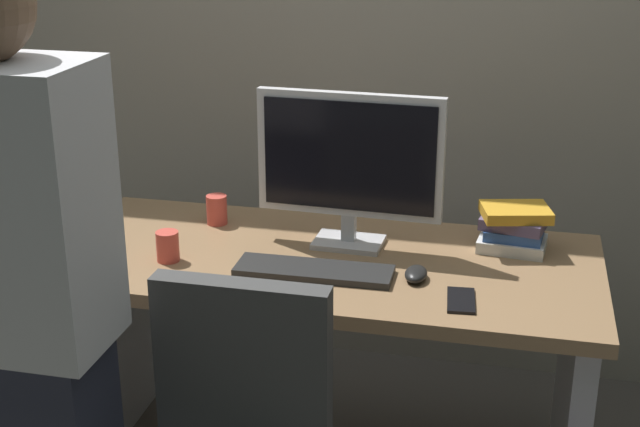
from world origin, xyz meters
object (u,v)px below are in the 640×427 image
Objects in this scene: person_at_desk at (19,343)px; mouse at (416,274)px; cup_by_monitor at (217,210)px; desk at (324,326)px; keyboard at (313,271)px; monitor at (349,162)px; cell_phone at (461,300)px; cup_near_keyboard at (168,246)px; book_stack at (514,228)px.

person_at_desk is 1.04m from mouse.
person_at_desk is 1.01m from cup_by_monitor.
keyboard reaches higher than desk.
cup_by_monitor is at bearing 169.27° from monitor.
person_at_desk is at bearing -94.44° from cup_by_monitor.
cell_phone is (0.35, -0.31, -0.25)m from monitor.
monitor is 0.34m from keyboard.
cell_phone is (0.83, -0.08, -0.04)m from cup_near_keyboard.
desk is at bearing 160.61° from mouse.
mouse is at bearing 2.29° from cup_near_keyboard.
desk is 2.88× the size of monitor.
keyboard is at bearing -174.63° from mouse.
person_at_desk is at bearing -93.39° from cup_near_keyboard.
monitor reaches higher than mouse.
cup_by_monitor is (0.04, 0.31, 0.00)m from cup_near_keyboard.
cup_by_monitor is (-0.38, 0.31, 0.04)m from keyboard.
cup_near_keyboard is (-0.47, -0.23, -0.21)m from monitor.
keyboard is at bearing -38.81° from cup_by_monitor.
desk is at bearing 16.46° from cup_near_keyboard.
keyboard is (-0.00, -0.12, 0.23)m from desk.
monitor reaches higher than cup_near_keyboard.
cup_by_monitor reaches higher than keyboard.
keyboard is 0.49m from cup_by_monitor.
desk is at bearing 148.03° from cell_phone.
person_at_desk is 1.07m from monitor.
keyboard is at bearing 163.49° from cell_phone.
book_stack is at bearing 19.22° from desk.
person_at_desk is 3.81× the size of keyboard.
cup_by_monitor is (-0.66, 0.28, 0.03)m from mouse.
person_at_desk is 1.41m from book_stack.
cup_near_keyboard is (0.04, 0.70, -0.06)m from person_at_desk.
keyboard is 2.99× the size of cell_phone.
book_stack is at bearing 48.49° from mouse.
monitor is (0.51, 0.92, 0.15)m from person_at_desk.
mouse is 0.38m from book_stack.
monitor is 0.53m from cell_phone.
book_stack reaches higher than mouse.
cup_near_keyboard is 0.99m from book_stack.
mouse is (0.22, -0.20, -0.24)m from monitor.
cup_by_monitor reaches higher than cell_phone.
cup_by_monitor is 0.42× the size of book_stack.
desk is 7.18× the size of book_stack.
mouse reaches higher than desk.
monitor is at bearing 75.91° from keyboard.
book_stack is at bearing -0.21° from cup_by_monitor.
cup_near_keyboard is at bearing -163.54° from desk.
desk is 0.51m from cup_near_keyboard.
cup_near_keyboard is (-0.42, -0.00, 0.03)m from keyboard.
cup_near_keyboard is 0.31m from cup_by_monitor.
cup_by_monitor is 0.64× the size of cell_phone.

